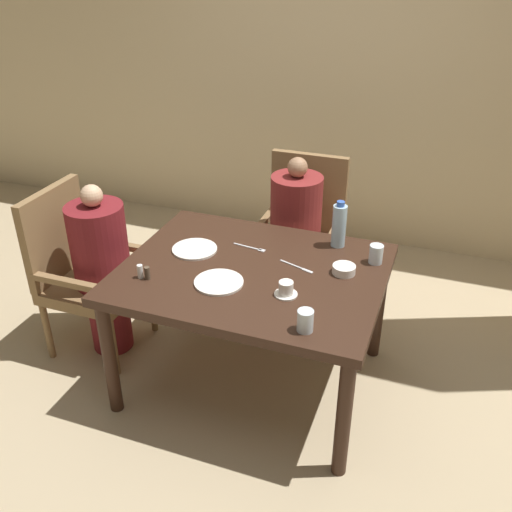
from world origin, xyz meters
The scene contains 18 objects.
ground_plane centered at (0.00, 0.00, 0.00)m, with size 16.00×16.00×0.00m, color tan.
wall_back centered at (0.00, 1.96, 1.40)m, with size 8.00×0.06×2.80m.
dining_table centered at (0.00, 0.00, 0.64)m, with size 1.32×1.05×0.72m.
chair_left_side centered at (-1.06, 0.00, 0.52)m, with size 0.51×0.51×0.99m.
diner_in_left_chair centered at (-0.92, 0.00, 0.54)m, with size 0.32×0.32×1.06m.
chair_far_side centered at (0.00, 0.93, 0.52)m, with size 0.51×0.51×0.99m.
diner_in_far_chair centered at (0.00, 0.78, 0.55)m, with size 0.32×0.32×1.06m.
plate_main_left centered at (-0.11, -0.18, 0.73)m, with size 0.24×0.24×0.01m.
plate_main_right centered at (-0.36, 0.08, 0.73)m, with size 0.24×0.24×0.01m.
teacup_with_saucer centered at (0.23, -0.17, 0.75)m, with size 0.11×0.11×0.07m.
bowl_small centered at (0.44, 0.12, 0.75)m, with size 0.12×0.12×0.04m.
water_bottle centered at (0.35, 0.40, 0.85)m, with size 0.08×0.08×0.26m.
glass_tall_near centered at (0.39, -0.41, 0.77)m, with size 0.07×0.07×0.10m.
glass_tall_mid centered at (0.57, 0.28, 0.77)m, with size 0.07×0.07×0.10m.
salt_shaker centered at (-0.49, -0.26, 0.76)m, with size 0.03×0.03×0.07m.
pepper_shaker centered at (-0.45, -0.26, 0.76)m, with size 0.03×0.03×0.07m.
fork_beside_plate centered at (-0.08, 0.21, 0.73)m, with size 0.19×0.04×0.00m.
knife_beside_plate centered at (0.21, 0.10, 0.73)m, with size 0.19×0.08×0.00m.
Camera 1 is at (0.87, -2.33, 2.20)m, focal length 40.00 mm.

